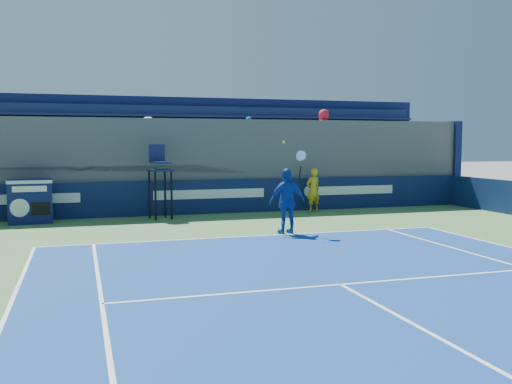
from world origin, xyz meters
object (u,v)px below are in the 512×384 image
object	(u,v)px
ball_person	(313,190)
match_clock	(30,200)
tennis_player	(287,201)
umpire_chair	(160,173)

from	to	relation	value
ball_person	match_clock	size ratio (longest dim) A/B	1.14
match_clock	tennis_player	world-z (taller)	tennis_player
ball_person	tennis_player	world-z (taller)	tennis_player
match_clock	ball_person	bearing A→B (deg)	1.00
match_clock	umpire_chair	bearing A→B (deg)	-1.80
match_clock	umpire_chair	size ratio (longest dim) A/B	0.56
ball_person	tennis_player	bearing A→B (deg)	44.58
umpire_chair	tennis_player	distance (m)	5.15
ball_person	tennis_player	xyz separation A→B (m)	(-2.67, -4.48, 0.12)
match_clock	tennis_player	bearing A→B (deg)	-31.74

